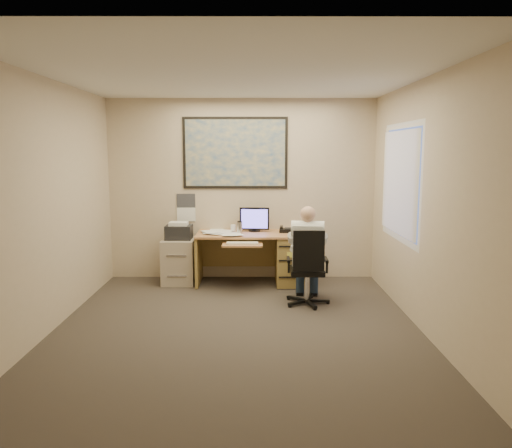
{
  "coord_description": "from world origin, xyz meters",
  "views": [
    {
      "loc": [
        0.19,
        -5.26,
        1.93
      ],
      "look_at": [
        0.21,
        1.3,
        0.97
      ],
      "focal_mm": 35.0,
      "sensor_mm": 36.0,
      "label": 1
    }
  ],
  "objects_px": {
    "desk": "(274,253)",
    "office_chair": "(307,283)",
    "person": "(307,255)",
    "filing_cabinet": "(180,257)"
  },
  "relations": [
    {
      "from": "desk",
      "to": "office_chair",
      "type": "bearing_deg",
      "value": -70.62
    },
    {
      "from": "desk",
      "to": "office_chair",
      "type": "distance_m",
      "value": 1.13
    },
    {
      "from": "desk",
      "to": "filing_cabinet",
      "type": "bearing_deg",
      "value": 178.85
    },
    {
      "from": "desk",
      "to": "filing_cabinet",
      "type": "height_order",
      "value": "desk"
    },
    {
      "from": "office_chair",
      "to": "desk",
      "type": "bearing_deg",
      "value": 110.85
    },
    {
      "from": "desk",
      "to": "person",
      "type": "height_order",
      "value": "person"
    },
    {
      "from": "person",
      "to": "office_chair",
      "type": "bearing_deg",
      "value": -82.49
    },
    {
      "from": "person",
      "to": "desk",
      "type": "bearing_deg",
      "value": 117.31
    },
    {
      "from": "filing_cabinet",
      "to": "office_chair",
      "type": "height_order",
      "value": "office_chair"
    },
    {
      "from": "desk",
      "to": "office_chair",
      "type": "height_order",
      "value": "desk"
    }
  ]
}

